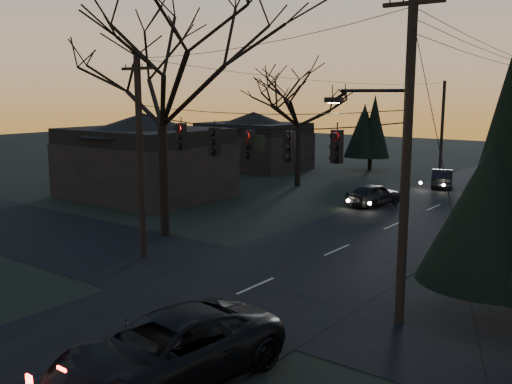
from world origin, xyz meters
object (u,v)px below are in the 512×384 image
Objects in this scene: suv_near at (168,350)px; sedan_oncoming_b at (442,178)px; utility_pole_far_l at (440,169)px; utility_pole_right at (399,323)px; utility_pole_left at (144,258)px; sedan_oncoming_a at (374,195)px; bare_tree_left at (161,81)px.

suv_near is 1.45× the size of sedan_oncoming_b.
sedan_oncoming_b is (3.78, -10.25, 0.67)m from utility_pole_far_l.
sedan_oncoming_b is at bearing 106.69° from utility_pole_right.
utility_pole_left is 1.06× the size of utility_pole_far_l.
utility_pole_left is at bearing 63.62° from sedan_oncoming_b.
utility_pole_left reaches higher than suv_near.
sedan_oncoming_a is 1.00× the size of sedan_oncoming_b.
sedan_oncoming_b is (-4.73, 32.56, -0.15)m from suv_near.
utility_pole_left is 2.08× the size of sedan_oncoming_b.
bare_tree_left is (-2.08, 3.26, 7.49)m from utility_pole_left.
suv_near is at bearing -113.71° from utility_pole_right.
utility_pole_far_l reaches higher than sedan_oncoming_b.
utility_pole_right is 2.45× the size of sedan_oncoming_a.
utility_pole_left reaches higher than sedan_oncoming_b.
utility_pole_right is at bearing 75.31° from suv_near.
suv_near reaches higher than sedan_oncoming_a.
suv_near is (-2.99, -6.81, 0.82)m from utility_pole_right.
bare_tree_left is at bearing 81.59° from sedan_oncoming_a.
utility_pole_left is 2.08× the size of sedan_oncoming_a.
utility_pole_right is 37.79m from utility_pole_far_l.
utility_pole_far_l is 43.66m from suv_near.
bare_tree_left is (-2.08, -32.74, 7.49)m from utility_pole_far_l.
sedan_oncoming_a is (2.80, 16.33, 0.70)m from utility_pole_left.
utility_pole_right is at bearing 0.00° from utility_pole_left.
utility_pole_left is 36.00m from utility_pole_far_l.
suv_near is (8.51, -42.81, 0.82)m from utility_pole_far_l.
bare_tree_left is at bearing 166.52° from utility_pole_right.
bare_tree_left reaches higher than utility_pole_left.
sedan_oncoming_b is (-7.72, 25.75, 0.67)m from utility_pole_right.
utility_pole_left is (-11.50, 0.00, 0.00)m from utility_pole_right.
utility_pole_right reaches higher than utility_pole_left.
bare_tree_left is 1.81× the size of suv_near.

